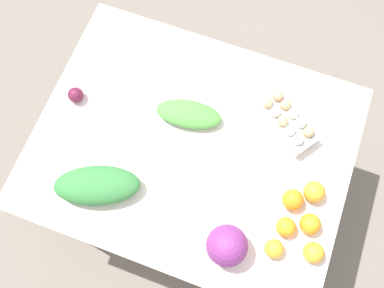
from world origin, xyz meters
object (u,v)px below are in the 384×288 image
(beet_root, at_px, (76,95))
(orange_1, at_px, (274,249))
(orange_4, at_px, (314,253))
(orange_0, at_px, (293,200))
(cabbage_purple, at_px, (227,246))
(greens_bunch_beet_tops, at_px, (97,185))
(greens_bunch_chard, at_px, (189,114))
(orange_2, at_px, (286,227))
(orange_3, at_px, (314,192))
(orange_5, at_px, (310,224))
(egg_carton, at_px, (286,120))

(beet_root, xyz_separation_m, orange_1, (-0.94, 0.31, 0.00))
(orange_4, bearing_deg, orange_0, -52.27)
(cabbage_purple, bearing_deg, greens_bunch_beet_tops, -4.71)
(greens_bunch_chard, height_order, orange_2, orange_2)
(orange_3, bearing_deg, greens_bunch_chard, -13.90)
(orange_2, bearing_deg, greens_bunch_chard, -31.36)
(orange_1, xyz_separation_m, orange_5, (-0.10, -0.13, 0.00))
(egg_carton, distance_m, greens_bunch_beet_tops, 0.78)
(beet_root, height_order, orange_3, orange_3)
(cabbage_purple, relative_size, orange_1, 2.13)
(egg_carton, relative_size, orange_1, 4.17)
(orange_2, relative_size, orange_5, 0.94)
(egg_carton, relative_size, orange_2, 4.00)
(egg_carton, xyz_separation_m, greens_bunch_beet_tops, (0.60, 0.51, 0.01))
(beet_root, xyz_separation_m, orange_4, (-1.08, 0.27, 0.01))
(cabbage_purple, xyz_separation_m, orange_1, (-0.17, -0.05, -0.04))
(egg_carton, xyz_separation_m, orange_3, (-0.18, 0.24, -0.00))
(cabbage_purple, xyz_separation_m, orange_3, (-0.25, -0.31, -0.03))
(orange_5, bearing_deg, orange_3, -81.81)
(beet_root, bearing_deg, orange_1, 161.76)
(greens_bunch_beet_tops, relative_size, greens_bunch_chard, 1.22)
(beet_root, bearing_deg, orange_0, 173.19)
(greens_bunch_chard, height_order, orange_1, orange_1)
(egg_carton, xyz_separation_m, beet_root, (0.84, 0.19, -0.01))
(cabbage_purple, xyz_separation_m, orange_5, (-0.26, -0.18, -0.04))
(greens_bunch_beet_tops, height_order, orange_4, greens_bunch_beet_tops)
(orange_0, height_order, orange_1, orange_0)
(greens_bunch_beet_tops, distance_m, orange_4, 0.84)
(greens_bunch_beet_tops, xyz_separation_m, orange_3, (-0.78, -0.26, -0.01))
(cabbage_purple, bearing_deg, egg_carton, -96.92)
(cabbage_purple, xyz_separation_m, egg_carton, (-0.07, -0.55, -0.03))
(beet_root, bearing_deg, greens_bunch_chard, -170.18)
(cabbage_purple, relative_size, orange_5, 1.92)
(greens_bunch_beet_tops, bearing_deg, orange_2, -172.11)
(greens_bunch_beet_tops, relative_size, orange_0, 4.05)
(orange_1, relative_size, orange_5, 0.90)
(egg_carton, distance_m, orange_0, 0.32)
(egg_carton, distance_m, greens_bunch_chard, 0.39)
(orange_0, bearing_deg, orange_4, 127.73)
(beet_root, bearing_deg, cabbage_purple, 154.91)
(orange_1, bearing_deg, orange_3, -107.91)
(egg_carton, bearing_deg, greens_bunch_beet_tops, -105.40)
(orange_1, relative_size, orange_4, 0.92)
(greens_bunch_chard, distance_m, orange_5, 0.63)
(cabbage_purple, relative_size, orange_4, 1.96)
(cabbage_purple, relative_size, beet_root, 2.36)
(orange_3, relative_size, orange_5, 1.05)
(orange_0, bearing_deg, orange_1, 85.91)
(orange_0, relative_size, orange_3, 0.98)
(orange_0, distance_m, orange_2, 0.11)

